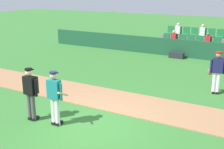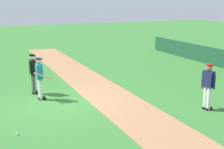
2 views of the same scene
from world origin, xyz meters
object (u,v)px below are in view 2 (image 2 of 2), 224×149
umpire_home_plate (33,72)px  batter_teal_jersey (40,77)px  runner_navy_jersey (208,85)px  baseball (17,134)px

umpire_home_plate → batter_teal_jersey: bearing=5.2°
batter_teal_jersey → runner_navy_jersey: bearing=55.2°
runner_navy_jersey → umpire_home_plate: bearing=-130.4°
baseball → batter_teal_jersey: bearing=156.7°
umpire_home_plate → baseball: bearing=-17.4°
batter_teal_jersey → umpire_home_plate: same height
batter_teal_jersey → umpire_home_plate: (-0.92, -0.08, 0.03)m
batter_teal_jersey → runner_navy_jersey: same height
baseball → umpire_home_plate: bearing=162.6°
batter_teal_jersey → runner_navy_jersey: 6.63m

